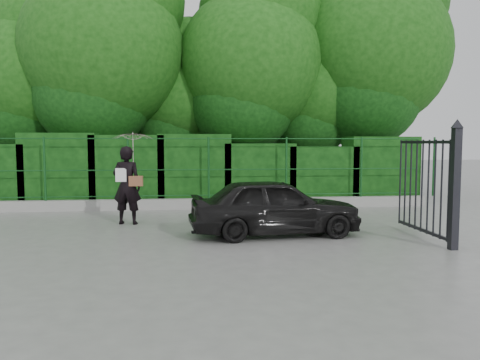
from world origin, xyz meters
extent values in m
plane|color=gray|center=(0.00, 0.00, 0.00)|extent=(80.00, 80.00, 0.00)
cube|color=#9E9E99|center=(0.00, 4.50, 0.15)|extent=(14.00, 0.25, 0.30)
cylinder|color=#124619|center=(-4.20, 4.50, 1.20)|extent=(0.06, 0.06, 1.80)
cylinder|color=#124619|center=(-1.90, 4.50, 1.20)|extent=(0.06, 0.06, 1.80)
cylinder|color=#124619|center=(0.40, 4.50, 1.20)|extent=(0.06, 0.06, 1.80)
cylinder|color=#124619|center=(2.70, 4.50, 1.20)|extent=(0.06, 0.06, 1.80)
cylinder|color=#124619|center=(5.00, 4.50, 1.20)|extent=(0.06, 0.06, 1.80)
cylinder|color=#124619|center=(7.30, 4.50, 1.20)|extent=(0.06, 0.06, 1.80)
cylinder|color=#124619|center=(0.00, 4.50, 0.40)|extent=(13.60, 0.03, 0.03)
cylinder|color=#124619|center=(0.00, 4.50, 1.15)|extent=(13.60, 0.03, 0.03)
cylinder|color=#124619|center=(0.00, 4.50, 2.05)|extent=(13.60, 0.03, 0.03)
cube|color=black|center=(-4.00, 5.50, 1.11)|extent=(2.20, 1.20, 2.22)
cube|color=black|center=(-2.00, 5.50, 1.08)|extent=(2.20, 1.20, 2.16)
cube|color=black|center=(0.00, 5.50, 1.10)|extent=(2.20, 1.20, 2.19)
cube|color=black|center=(2.00, 5.50, 0.95)|extent=(2.20, 1.20, 1.91)
cube|color=black|center=(4.00, 5.50, 0.91)|extent=(2.20, 1.20, 1.81)
cube|color=black|center=(6.00, 5.50, 1.06)|extent=(2.20, 1.20, 2.12)
cylinder|color=black|center=(-5.50, 8.00, 1.88)|extent=(0.36, 0.36, 3.75)
sphere|color=#14470F|center=(-5.50, 8.00, 4.12)|extent=(4.50, 4.50, 4.50)
cylinder|color=black|center=(-3.00, 7.20, 2.25)|extent=(0.36, 0.36, 4.50)
sphere|color=#14470F|center=(-3.00, 7.20, 4.95)|extent=(5.40, 5.40, 5.40)
cylinder|color=black|center=(-0.50, 8.50, 1.62)|extent=(0.36, 0.36, 3.25)
sphere|color=#14470F|center=(-0.50, 8.50, 3.58)|extent=(3.90, 3.90, 3.90)
cylinder|color=black|center=(2.00, 7.50, 2.12)|extent=(0.36, 0.36, 4.25)
sphere|color=#14470F|center=(2.00, 7.50, 4.68)|extent=(5.10, 5.10, 5.10)
cylinder|color=black|center=(4.50, 8.20, 1.75)|extent=(0.36, 0.36, 3.50)
sphere|color=#14470F|center=(4.50, 8.20, 3.85)|extent=(4.20, 4.20, 4.20)
cylinder|color=black|center=(6.50, 7.80, 2.38)|extent=(0.36, 0.36, 4.75)
sphere|color=#14470F|center=(6.50, 7.80, 5.23)|extent=(5.70, 5.70, 5.70)
cube|color=black|center=(4.60, -1.20, 1.10)|extent=(0.14, 0.14, 2.20)
cone|color=black|center=(4.60, -1.20, 2.28)|extent=(0.22, 0.22, 0.16)
cube|color=black|center=(4.60, -0.05, 0.15)|extent=(0.05, 2.00, 0.06)
cube|color=black|center=(4.60, -0.05, 1.95)|extent=(0.05, 2.00, 0.06)
cylinder|color=black|center=(4.60, -1.00, 1.05)|extent=(0.04, 0.04, 1.90)
cylinder|color=black|center=(4.60, -0.75, 1.05)|extent=(0.04, 0.04, 1.90)
cylinder|color=black|center=(4.60, -0.50, 1.05)|extent=(0.04, 0.04, 1.90)
cylinder|color=black|center=(4.60, -0.25, 1.05)|extent=(0.04, 0.04, 1.90)
cylinder|color=black|center=(4.60, 0.00, 1.05)|extent=(0.04, 0.04, 1.90)
cylinder|color=black|center=(4.60, 0.25, 1.05)|extent=(0.04, 0.04, 1.90)
cylinder|color=black|center=(4.60, 0.50, 1.05)|extent=(0.04, 0.04, 1.90)
cylinder|color=black|center=(4.60, 0.75, 1.05)|extent=(0.04, 0.04, 1.90)
cylinder|color=black|center=(4.60, 1.00, 1.05)|extent=(0.04, 0.04, 1.90)
imported|color=black|center=(-1.63, 2.14, 0.93)|extent=(0.75, 0.57, 1.86)
imported|color=beige|center=(-1.48, 2.19, 1.77)|extent=(0.93, 0.95, 0.86)
cube|color=brown|center=(-1.41, 2.06, 1.04)|extent=(0.32, 0.15, 0.24)
cube|color=white|center=(-1.75, 2.02, 1.18)|extent=(0.25, 0.02, 0.32)
imported|color=black|center=(1.62, 0.48, 0.61)|extent=(3.67, 1.72, 1.21)
camera|label=1|loc=(-0.14, -9.10, 1.95)|focal=35.00mm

